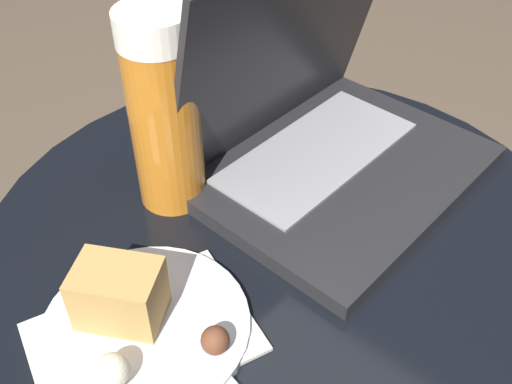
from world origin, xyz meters
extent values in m
cylinder|color=#9E9EA3|center=(0.00, 0.00, 0.26)|extent=(0.08, 0.08, 0.48)
cylinder|color=black|center=(0.00, 0.00, 0.51)|extent=(0.62, 0.62, 0.02)
cube|color=silver|center=(-0.18, 0.02, 0.52)|extent=(0.22, 0.19, 0.00)
cube|color=#232326|center=(0.11, 0.00, 0.53)|extent=(0.33, 0.25, 0.02)
cube|color=gray|center=(0.11, 0.04, 0.54)|extent=(0.25, 0.13, 0.00)
cube|color=#232326|center=(0.12, 0.09, 0.65)|extent=(0.32, 0.08, 0.23)
cube|color=silver|center=(0.12, 0.09, 0.65)|extent=(0.29, 0.07, 0.20)
cylinder|color=#C6701E|center=(-0.03, 0.13, 0.61)|extent=(0.07, 0.07, 0.18)
cylinder|color=white|center=(-0.03, 0.13, 0.72)|extent=(0.07, 0.07, 0.03)
cylinder|color=silver|center=(-0.17, 0.02, 0.52)|extent=(0.18, 0.18, 0.01)
cube|color=tan|center=(-0.18, 0.04, 0.55)|extent=(0.08, 0.09, 0.06)
sphere|color=brown|center=(-0.15, -0.04, 0.54)|extent=(0.02, 0.02, 0.02)
sphere|color=beige|center=(-0.22, 0.00, 0.54)|extent=(0.03, 0.03, 0.03)
cube|color=#B2B2B7|center=(-0.16, -0.05, 0.52)|extent=(0.04, 0.13, 0.00)
cube|color=#B2B2B7|center=(-0.14, 0.04, 0.52)|extent=(0.03, 0.06, 0.00)
camera|label=1|loc=(-0.35, -0.25, 0.96)|focal=42.00mm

